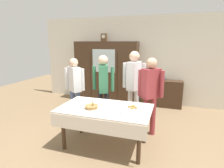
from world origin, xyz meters
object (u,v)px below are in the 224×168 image
at_px(bookshelf_low, 161,93).
at_px(pastry_plate, 133,108).
at_px(tea_cup_far_right, 114,109).
at_px(person_beside_shelf, 151,89).
at_px(spoon_near_right, 104,101).
at_px(spoon_near_left, 86,100).
at_px(tea_cup_back_edge, 103,105).
at_px(tea_cup_near_left, 122,113).
at_px(bread_basket, 92,107).
at_px(dining_table, 105,114).
at_px(book_stack, 162,78).
at_px(person_near_right_end, 103,84).
at_px(person_behind_table_left, 75,84).
at_px(person_by_cabinet, 134,81).
at_px(mantel_clock, 104,37).
at_px(spoon_center, 121,104).
at_px(wall_cabinet, 106,72).
at_px(tea_cup_front_edge, 80,109).
at_px(tea_cup_far_left, 86,101).

height_order(bookshelf_low, pastry_plate, pastry_plate).
bearing_deg(tea_cup_far_right, person_beside_shelf, 58.03).
distance_m(tea_cup_far_right, spoon_near_right, 0.56).
height_order(bookshelf_low, spoon_near_left, bookshelf_low).
bearing_deg(tea_cup_back_edge, tea_cup_near_left, -30.48).
relative_size(tea_cup_far_right, bread_basket, 0.54).
height_order(dining_table, book_stack, book_stack).
distance_m(pastry_plate, person_near_right_end, 1.15).
bearing_deg(person_near_right_end, person_behind_table_left, -178.89).
height_order(person_beside_shelf, person_near_right_end, person_near_right_end).
height_order(bookshelf_low, person_near_right_end, person_near_right_end).
bearing_deg(person_behind_table_left, person_by_cabinet, 10.47).
relative_size(tea_cup_near_left, spoon_near_right, 1.09).
bearing_deg(pastry_plate, mantel_clock, 120.57).
bearing_deg(dining_table, spoon_near_right, 112.57).
relative_size(spoon_center, person_behind_table_left, 0.08).
height_order(dining_table, bread_basket, bread_basket).
bearing_deg(wall_cabinet, tea_cup_front_edge, -79.29).
distance_m(bread_basket, spoon_center, 0.58).
height_order(dining_table, tea_cup_front_edge, tea_cup_front_edge).
distance_m(mantel_clock, tea_cup_back_edge, 2.97).
xyz_separation_m(dining_table, pastry_plate, (0.48, 0.14, 0.12)).
height_order(book_stack, person_behind_table_left, person_behind_table_left).
bearing_deg(tea_cup_near_left, person_near_right_end, 124.18).
distance_m(tea_cup_back_edge, person_beside_shelf, 1.06).
height_order(book_stack, bread_basket, bread_basket).
bearing_deg(wall_cabinet, book_stack, 1.65).
bearing_deg(person_behind_table_left, tea_cup_far_left, -48.05).
xyz_separation_m(dining_table, mantel_clock, (-0.97, 2.59, 1.40)).
distance_m(bookshelf_low, person_beside_shelf, 1.97).
relative_size(person_beside_shelf, person_behind_table_left, 1.04).
xyz_separation_m(tea_cup_front_edge, person_beside_shelf, (1.08, 1.00, 0.19)).
height_order(pastry_plate, person_behind_table_left, person_behind_table_left).
bearing_deg(bread_basket, dining_table, 20.84).
bearing_deg(tea_cup_back_edge, person_by_cabinet, 71.91).
relative_size(book_stack, tea_cup_back_edge, 1.78).
xyz_separation_m(book_stack, pastry_plate, (-0.38, -2.50, -0.09)).
bearing_deg(pastry_plate, spoon_center, 150.65).
height_order(tea_cup_far_right, person_by_cabinet, person_by_cabinet).
bearing_deg(spoon_near_left, pastry_plate, -9.50).
xyz_separation_m(dining_table, person_by_cabinet, (0.30, 1.13, 0.40)).
distance_m(tea_cup_far_left, tea_cup_far_right, 0.69).
xyz_separation_m(tea_cup_front_edge, tea_cup_far_left, (-0.08, 0.40, 0.00)).
relative_size(tea_cup_far_right, spoon_near_left, 1.09).
xyz_separation_m(tea_cup_front_edge, tea_cup_near_left, (0.74, 0.05, -0.00)).
height_order(tea_cup_back_edge, spoon_center, tea_cup_back_edge).
distance_m(tea_cup_back_edge, person_behind_table_left, 1.32).
height_order(tea_cup_far_left, spoon_near_right, tea_cup_far_left).
xyz_separation_m(wall_cabinet, bookshelf_low, (1.76, 0.05, -0.57)).
distance_m(pastry_plate, spoon_center, 0.29).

